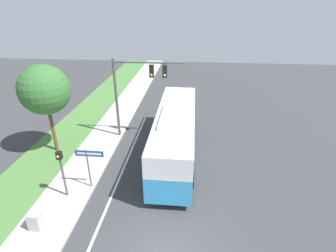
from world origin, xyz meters
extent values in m
cube|color=#ADA89E|center=(-6.20, 0.00, 0.06)|extent=(2.80, 80.00, 0.12)
cube|color=#3393D1|center=(-0.28, 8.52, 1.22)|extent=(2.54, 11.32, 1.59)
cube|color=white|center=(-0.28, 8.52, 2.67)|extent=(2.54, 11.32, 1.30)
cube|color=black|center=(-0.28, 8.52, 2.22)|extent=(2.58, 10.41, 0.99)
cube|color=white|center=(-0.28, 7.67, 3.44)|extent=(1.78, 3.96, 0.24)
cylinder|color=black|center=(-1.49, 12.03, 0.51)|extent=(0.28, 1.02, 1.02)
cylinder|color=black|center=(0.94, 12.03, 0.51)|extent=(0.28, 1.02, 1.02)
cylinder|color=black|center=(-1.49, 5.01, 0.51)|extent=(0.28, 1.02, 1.02)
cylinder|color=black|center=(0.94, 5.01, 0.51)|extent=(0.28, 1.02, 1.02)
cylinder|color=#4C4C51|center=(-5.05, 11.01, 3.18)|extent=(0.20, 0.20, 6.36)
cylinder|color=#4C4C51|center=(-2.42, 11.01, 6.11)|extent=(5.27, 0.14, 0.14)
cube|color=black|center=(-2.24, 11.01, 5.49)|extent=(0.32, 0.28, 0.90)
sphere|color=yellow|center=(-2.24, 10.83, 5.24)|extent=(0.18, 0.18, 0.18)
cube|color=black|center=(-1.27, 11.01, 5.49)|extent=(0.32, 0.28, 0.90)
sphere|color=yellow|center=(-1.27, 10.83, 5.24)|extent=(0.18, 0.18, 0.18)
cylinder|color=#4C4C51|center=(-6.10, 3.48, 1.50)|extent=(0.12, 0.12, 3.01)
cube|color=black|center=(-6.10, 3.48, 2.79)|extent=(0.28, 0.24, 0.44)
sphere|color=yellow|center=(-6.10, 3.33, 2.79)|extent=(0.14, 0.14, 0.14)
cylinder|color=#4C4C51|center=(-5.02, 4.38, 1.32)|extent=(0.08, 0.08, 2.64)
cube|color=#19478C|center=(-4.85, 4.38, 2.41)|extent=(1.64, 0.03, 0.36)
cube|color=white|center=(-4.85, 4.36, 2.41)|extent=(1.40, 0.01, 0.13)
cube|color=#A8A8A3|center=(-6.51, 1.02, 0.58)|extent=(0.59, 0.49, 0.92)
cylinder|color=brown|center=(-9.09, 8.28, 1.91)|extent=(0.24, 0.24, 3.63)
sphere|color=#33662D|center=(-9.09, 8.28, 4.75)|extent=(3.39, 3.39, 3.39)
camera|label=1|loc=(0.75, -7.67, 10.21)|focal=28.00mm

